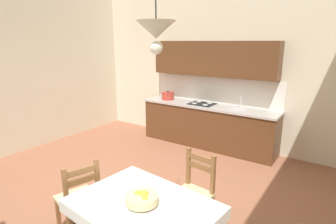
# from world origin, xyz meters

# --- Properties ---
(ground_plane) EXTENTS (6.36, 6.18, 0.10)m
(ground_plane) POSITION_xyz_m (0.00, 0.00, -0.05)
(ground_plane) COLOR #935B42
(wall_back) EXTENTS (6.36, 0.12, 4.29)m
(wall_back) POSITION_xyz_m (0.00, 2.85, 2.14)
(wall_back) COLOR beige
(wall_back) RESTS_ON ground_plane
(wall_left) EXTENTS (0.12, 6.18, 4.29)m
(wall_left) POSITION_xyz_m (-2.94, 0.00, 2.14)
(wall_left) COLOR beige
(wall_left) RESTS_ON ground_plane
(kitchen_cabinetry) EXTENTS (2.92, 0.63, 2.20)m
(kitchen_cabinetry) POSITION_xyz_m (0.09, 2.52, 0.86)
(kitchen_cabinetry) COLOR #56331C
(kitchen_cabinetry) RESTS_ON ground_plane
(dining_table) EXTENTS (1.38, 1.06, 0.75)m
(dining_table) POSITION_xyz_m (1.13, -0.91, 0.62)
(dining_table) COLOR brown
(dining_table) RESTS_ON ground_plane
(dining_chair_kitchen_side) EXTENTS (0.47, 0.47, 0.93)m
(dining_chair_kitchen_side) POSITION_xyz_m (1.18, -0.05, 0.44)
(dining_chair_kitchen_side) COLOR #D1BC89
(dining_chair_kitchen_side) RESTS_ON ground_plane
(dining_chair_tv_side) EXTENTS (0.52, 0.52, 0.93)m
(dining_chair_tv_side) POSITION_xyz_m (0.17, -0.90, 0.44)
(dining_chair_tv_side) COLOR #D1BC89
(dining_chair_tv_side) RESTS_ON ground_plane
(fruit_bowl) EXTENTS (0.30, 0.30, 0.12)m
(fruit_bowl) POSITION_xyz_m (1.14, -0.93, 0.81)
(fruit_bowl) COLOR beige
(fruit_bowl) RESTS_ON dining_table
(pendant_lamp) EXTENTS (0.32, 0.32, 0.81)m
(pendant_lamp) POSITION_xyz_m (1.21, -0.79, 2.27)
(pendant_lamp) COLOR black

